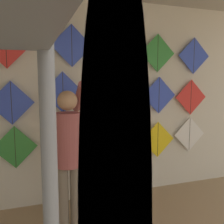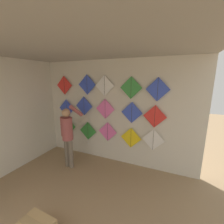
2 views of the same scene
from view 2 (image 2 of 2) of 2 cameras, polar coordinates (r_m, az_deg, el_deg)
back_panel at (r=4.15m, az=-1.44°, el=-0.10°), size 4.75×0.06×2.80m
ceiling_slab at (r=2.37m, az=-26.00°, el=23.59°), size 4.75×4.95×0.04m
shopkeeper at (r=4.04m, az=-16.48°, el=-7.57°), size 0.43×0.57×1.70m
kite_0 at (r=4.94m, az=-16.29°, el=-5.15°), size 0.55×0.01×0.55m
kite_1 at (r=4.55m, az=-9.14°, el=-7.45°), size 0.55×0.04×0.69m
kite_2 at (r=4.22m, az=-1.69°, el=-7.53°), size 0.55×0.01×0.55m
kite_3 at (r=4.02m, az=7.21°, el=-9.75°), size 0.55×0.01×0.55m
kite_4 at (r=3.89m, az=15.43°, el=-10.16°), size 0.55×0.01×0.55m
kite_5 at (r=4.81m, az=-16.88°, el=1.36°), size 0.55×0.01×0.55m
kite_6 at (r=4.40m, az=-10.61°, el=2.27°), size 0.55×0.01×0.55m
kite_7 at (r=4.07m, az=-2.63°, el=1.18°), size 0.55×0.01×0.55m
kite_8 at (r=3.81m, az=7.53°, el=-0.23°), size 0.55×0.01×0.55m
kite_9 at (r=3.71m, az=15.97°, el=-1.65°), size 0.55×0.01×0.55m
kite_10 at (r=4.74m, az=-17.71°, el=9.66°), size 0.55×0.01×0.55m
kite_11 at (r=4.26m, az=-9.49°, el=10.23°), size 0.55×0.01×0.55m
kite_12 at (r=3.99m, az=-2.83°, el=9.96°), size 0.55×0.01×0.55m
kite_13 at (r=3.73m, az=7.27°, el=9.14°), size 0.55×0.01×0.55m
kite_14 at (r=3.60m, az=17.00°, el=8.24°), size 0.55×0.01×0.55m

